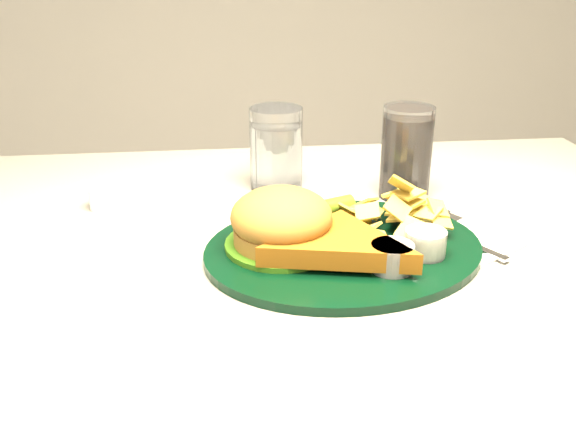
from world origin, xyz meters
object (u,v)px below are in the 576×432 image
at_px(water_glass, 276,149).
at_px(fork_napkin, 462,239).
at_px(dinner_plate, 345,224).
at_px(cola_glass, 406,153).

distance_m(water_glass, fork_napkin, 0.33).
height_order(dinner_plate, cola_glass, cola_glass).
xyz_separation_m(dinner_plate, cola_glass, (0.13, 0.18, 0.03)).
xyz_separation_m(dinner_plate, water_glass, (-0.06, 0.24, 0.02)).
height_order(water_glass, fork_napkin, water_glass).
relative_size(dinner_plate, fork_napkin, 2.14).
distance_m(cola_glass, fork_napkin, 0.19).
xyz_separation_m(dinner_plate, fork_napkin, (0.16, 0.01, -0.03)).
distance_m(dinner_plate, fork_napkin, 0.16).
relative_size(dinner_plate, cola_glass, 2.53).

